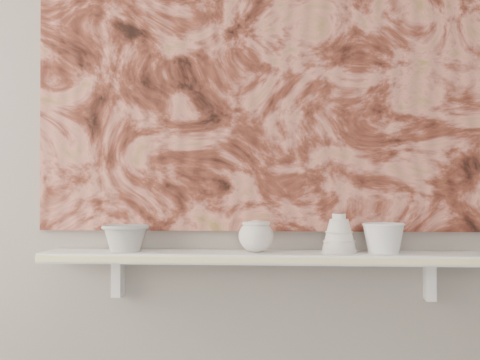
# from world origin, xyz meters

# --- Properties ---
(wall_back) EXTENTS (3.60, 0.00, 3.60)m
(wall_back) POSITION_xyz_m (0.00, 1.60, 1.35)
(wall_back) COLOR gray
(wall_back) RESTS_ON floor
(shelf) EXTENTS (1.40, 0.18, 0.03)m
(shelf) POSITION_xyz_m (0.00, 1.51, 0.92)
(shelf) COLOR white
(shelf) RESTS_ON wall_back
(shelf_stripe) EXTENTS (1.40, 0.01, 0.02)m
(shelf_stripe) POSITION_xyz_m (0.00, 1.41, 0.92)
(shelf_stripe) COLOR #F9F1A6
(shelf_stripe) RESTS_ON shelf
(bracket_left) EXTENTS (0.03, 0.06, 0.12)m
(bracket_left) POSITION_xyz_m (-0.49, 1.57, 0.84)
(bracket_left) COLOR white
(bracket_left) RESTS_ON wall_back
(bracket_right) EXTENTS (0.03, 0.06, 0.12)m
(bracket_right) POSITION_xyz_m (0.49, 1.57, 0.84)
(bracket_right) COLOR white
(bracket_right) RESTS_ON wall_back
(painting) EXTENTS (1.50, 0.02, 1.10)m
(painting) POSITION_xyz_m (0.00, 1.59, 1.54)
(painting) COLOR brown
(painting) RESTS_ON wall_back
(house_motif) EXTENTS (0.09, 0.00, 0.08)m
(house_motif) POSITION_xyz_m (0.45, 1.57, 1.23)
(house_motif) COLOR black
(house_motif) RESTS_ON painting
(bowl_grey) EXTENTS (0.19, 0.19, 0.09)m
(bowl_grey) POSITION_xyz_m (-0.45, 1.51, 0.97)
(bowl_grey) COLOR #9D9D9A
(bowl_grey) RESTS_ON shelf
(cup_cream) EXTENTS (0.11, 0.11, 0.10)m
(cup_cream) POSITION_xyz_m (-0.04, 1.51, 0.98)
(cup_cream) COLOR beige
(cup_cream) RESTS_ON shelf
(bell_vessel) EXTENTS (0.11, 0.11, 0.12)m
(bell_vessel) POSITION_xyz_m (0.21, 1.51, 0.99)
(bell_vessel) COLOR silver
(bell_vessel) RESTS_ON shelf
(bowl_white) EXTENTS (0.16, 0.16, 0.09)m
(bowl_white) POSITION_xyz_m (0.34, 1.51, 0.98)
(bowl_white) COLOR silver
(bowl_white) RESTS_ON shelf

